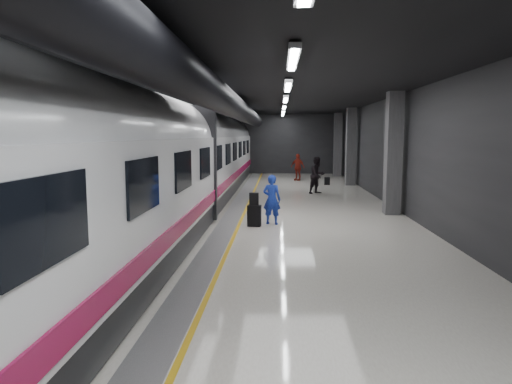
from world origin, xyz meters
TOP-DOWN VIEW (x-y plane):
  - ground at (0.00, 0.00)m, footprint 40.00×40.00m
  - platform_hall at (-0.29, 0.96)m, footprint 10.02×40.02m
  - train at (-3.25, -0.00)m, footprint 3.05×38.00m
  - traveler_main at (0.12, -0.17)m, footprint 0.68×0.53m
  - suitcase_main at (-0.44, -0.55)m, footprint 0.46×0.33m
  - shoulder_bag at (-0.45, -0.56)m, footprint 0.31×0.18m
  - traveler_far_a at (2.28, 7.87)m, footprint 1.14×1.11m
  - traveler_far_b at (1.56, 14.58)m, footprint 1.08×0.92m
  - suitcase_far at (3.20, 11.98)m, footprint 0.32×0.21m

SIDE VIEW (x-z plane):
  - ground at x=0.00m, z-range 0.00..0.00m
  - suitcase_far at x=3.20m, z-range 0.00..0.46m
  - suitcase_main at x=-0.44m, z-range 0.00..0.69m
  - traveler_main at x=0.12m, z-range 0.00..1.65m
  - traveler_far_b at x=1.56m, z-range 0.00..1.73m
  - shoulder_bag at x=-0.45m, z-range 0.69..1.09m
  - traveler_far_a at x=2.28m, z-range 0.00..1.86m
  - train at x=-3.25m, z-range 0.04..4.09m
  - platform_hall at x=-0.29m, z-range 1.28..5.79m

